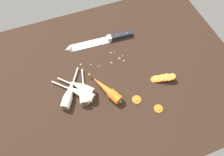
# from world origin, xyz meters

# --- Properties ---
(ground_plane) EXTENTS (1.20, 0.90, 0.04)m
(ground_plane) POSITION_xyz_m (0.00, 0.00, -0.02)
(ground_plane) COLOR #332116
(chefs_knife) EXTENTS (0.35, 0.06, 0.04)m
(chefs_knife) POSITION_xyz_m (0.01, 0.21, 0.01)
(chefs_knife) COLOR silver
(chefs_knife) RESTS_ON ground_plane
(whole_carrot) EXTENTS (0.11, 0.18, 0.04)m
(whole_carrot) POSITION_xyz_m (-0.04, -0.07, 0.02)
(whole_carrot) COLOR orange
(whole_carrot) RESTS_ON ground_plane
(parsnip_front) EXTENTS (0.14, 0.15, 0.04)m
(parsnip_front) POSITION_xyz_m (-0.14, -0.02, 0.02)
(parsnip_front) COLOR silver
(parsnip_front) RESTS_ON ground_plane
(parsnip_mid_left) EXTENTS (0.06, 0.18, 0.04)m
(parsnip_mid_left) POSITION_xyz_m (-0.14, -0.04, 0.02)
(parsnip_mid_left) COLOR silver
(parsnip_mid_left) RESTS_ON ground_plane
(parsnip_mid_right) EXTENTS (0.16, 0.17, 0.04)m
(parsnip_mid_right) POSITION_xyz_m (-0.16, -0.04, 0.02)
(parsnip_mid_right) COLOR silver
(parsnip_mid_right) RESTS_ON ground_plane
(parsnip_back) EXTENTS (0.13, 0.19, 0.04)m
(parsnip_back) POSITION_xyz_m (-0.20, -0.03, 0.02)
(parsnip_back) COLOR silver
(parsnip_back) RESTS_ON ground_plane
(carrot_slice_stack) EXTENTS (0.11, 0.06, 0.04)m
(carrot_slice_stack) POSITION_xyz_m (0.21, -0.10, 0.01)
(carrot_slice_stack) COLOR orange
(carrot_slice_stack) RESTS_ON ground_plane
(carrot_slice_stray_near) EXTENTS (0.04, 0.04, 0.01)m
(carrot_slice_stray_near) POSITION_xyz_m (0.06, -0.15, 0.00)
(carrot_slice_stray_near) COLOR orange
(carrot_slice_stray_near) RESTS_ON ground_plane
(carrot_slice_stray_mid) EXTENTS (0.04, 0.04, 0.01)m
(carrot_slice_stray_mid) POSITION_xyz_m (0.13, -0.22, 0.00)
(carrot_slice_stray_mid) COLOR orange
(carrot_slice_stray_mid) RESTS_ON ground_plane
(mince_crumbs) EXTENTS (0.21, 0.07, 0.01)m
(mince_crumbs) POSITION_xyz_m (0.02, 0.09, 0.00)
(mince_crumbs) COLOR silver
(mince_crumbs) RESTS_ON ground_plane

